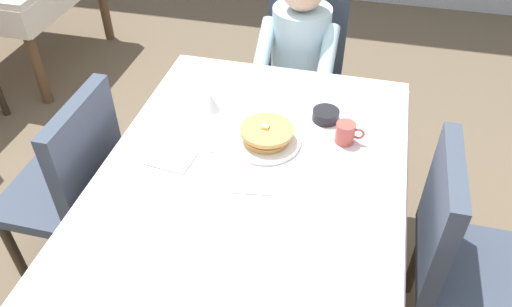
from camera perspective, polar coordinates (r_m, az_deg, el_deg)
name	(u,v)px	position (r m, az deg, el deg)	size (l,w,h in m)	color
ground_plane	(252,291)	(2.39, -0.44, -15.35)	(14.00, 14.00, 0.00)	brown
dining_table_main	(251,191)	(1.89, -0.53, -4.26)	(1.12, 1.52, 0.74)	silver
chair_diner	(302,63)	(2.88, 5.25, 10.21)	(0.44, 0.45, 0.93)	#384251
diner_person	(299,55)	(2.68, 4.86, 11.13)	(0.40, 0.43, 1.12)	silver
chair_right_side	(457,250)	(1.99, 21.86, -10.14)	(0.45, 0.44, 0.93)	#384251
chair_left_side	(73,180)	(2.24, -20.05, -2.88)	(0.45, 0.44, 0.93)	#384251
plate_breakfast	(265,141)	(1.95, 1.03, 1.46)	(0.28, 0.28, 0.02)	white
breakfast_stack	(266,133)	(1.93, 1.18, 2.32)	(0.21, 0.21, 0.07)	tan
cup_coffee	(346,133)	(1.97, 10.17, 2.33)	(0.11, 0.08, 0.08)	#B24C42
bowl_butter	(326,115)	(2.08, 7.93, 4.34)	(0.11, 0.11, 0.04)	black
syrup_pitcher	(211,102)	(2.12, -5.15, 5.85)	(0.08, 0.08, 0.07)	silver
fork_left_of_plate	(217,138)	(1.98, -4.47, 1.80)	(0.18, 0.01, 0.01)	silver
knife_right_of_plate	(312,153)	(1.92, 6.43, 0.10)	(0.20, 0.01, 0.01)	silver
spoon_near_edge	(252,193)	(1.75, -0.50, -4.50)	(0.15, 0.01, 0.01)	silver
napkin_folded	(170,159)	(1.90, -9.77, -0.66)	(0.17, 0.12, 0.01)	white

